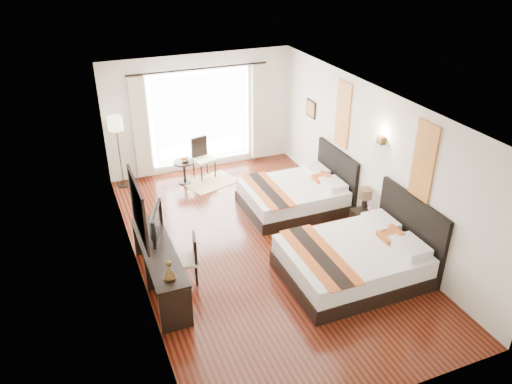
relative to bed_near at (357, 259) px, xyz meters
name	(u,v)px	position (x,y,z in m)	size (l,w,h in m)	color
floor	(261,245)	(-1.15, 1.45, -0.34)	(4.50, 7.50, 0.01)	#3A0A0A
ceiling	(261,102)	(-1.15, 1.45, 2.45)	(4.50, 7.50, 0.02)	white
wall_headboard	(370,159)	(1.09, 1.45, 1.06)	(0.01, 7.50, 2.80)	silver
wall_desk	(132,202)	(-3.40, 1.45, 1.06)	(0.01, 7.50, 2.80)	silver
wall_window	(200,113)	(-1.15, 5.20, 1.06)	(4.50, 0.01, 2.80)	silver
wall_entry	(387,315)	(-1.15, -2.29, 1.06)	(4.50, 0.01, 2.80)	silver
window_glass	(201,118)	(-1.15, 5.18, 0.96)	(2.40, 0.02, 2.20)	white
sheer_curtain	(201,118)	(-1.15, 5.12, 0.96)	(2.30, 0.02, 2.10)	white
drape_left	(140,128)	(-2.60, 5.08, 0.94)	(0.35, 0.14, 2.35)	#BBB491
drape_right	(259,112)	(0.30, 5.08, 0.94)	(0.35, 0.14, 2.35)	#BBB491
art_panel_near	(424,162)	(1.08, 0.00, 1.61)	(0.03, 0.50, 1.35)	#9B4116
art_panel_far	(343,114)	(1.08, 2.51, 1.61)	(0.03, 0.50, 1.35)	#9B4116
wall_sconce	(381,140)	(1.04, 1.11, 1.58)	(0.10, 0.14, 0.14)	#453318
mirror_frame	(138,209)	(-3.37, 0.94, 1.21)	(0.04, 1.25, 0.95)	black
mirror_glass	(140,208)	(-3.35, 0.94, 1.21)	(0.01, 1.12, 0.82)	white
bed_near	(357,259)	(0.00, 0.00, 0.00)	(2.31, 1.80, 1.31)	black
bed_far	(297,194)	(0.11, 2.51, -0.03)	(2.09, 1.63, 1.18)	black
nightstand	(364,222)	(0.88, 1.11, -0.11)	(0.39, 0.48, 0.46)	black
table_lamp	(365,195)	(0.91, 1.21, 0.44)	(0.26, 0.26, 0.41)	black
vase	(370,212)	(0.84, 0.91, 0.24)	(0.14, 0.14, 0.15)	black
console_desk	(160,268)	(-3.14, 0.94, 0.04)	(0.50, 2.20, 0.76)	black
television	(152,223)	(-3.12, 1.37, 0.66)	(0.84, 0.11, 0.48)	black
bronze_figurine	(169,271)	(-3.14, 0.11, 0.56)	(0.19, 0.19, 0.28)	#453318
desk_chair	(187,267)	(-2.71, 0.95, -0.07)	(0.47, 0.47, 0.87)	beige
floor_lamp	(116,128)	(-3.15, 4.90, 1.08)	(0.34, 0.34, 1.67)	black
side_table	(184,172)	(-1.80, 4.52, -0.06)	(0.47, 0.47, 0.55)	black
fruit_bowl	(185,161)	(-1.76, 4.50, 0.23)	(0.20, 0.20, 0.05)	#4C341B
window_chair	(204,165)	(-1.28, 4.69, -0.05)	(0.54, 0.54, 0.95)	beige
jute_rug	(211,182)	(-1.22, 4.31, -0.33)	(1.15, 0.78, 0.01)	tan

